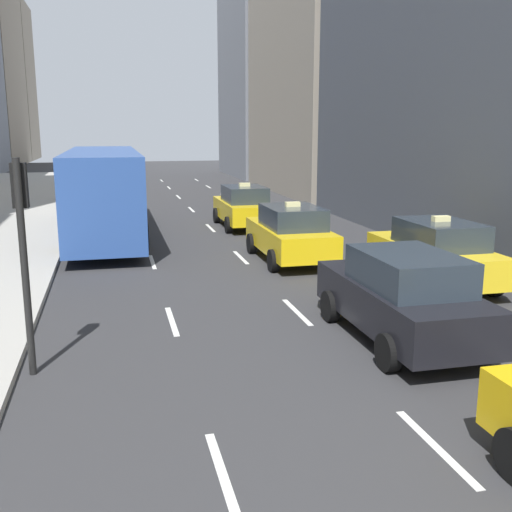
{
  "coord_description": "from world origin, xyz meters",
  "views": [
    {
      "loc": [
        -1.32,
        1.68,
        4.03
      ],
      "look_at": [
        1.79,
        14.54,
        1.22
      ],
      "focal_mm": 42.0,
      "sensor_mm": 36.0,
      "label": 1
    }
  ],
  "objects_px": {
    "taxi_second": "(244,206)",
    "taxi_third": "(435,253)",
    "sedan_silver_behind": "(402,296)",
    "traffic_light_pole": "(23,232)",
    "city_bus": "(104,190)",
    "taxi_lead": "(290,233)"
  },
  "relations": [
    {
      "from": "city_bus",
      "to": "traffic_light_pole",
      "type": "xyz_separation_m",
      "value": [
        -1.14,
        -13.17,
        0.62
      ]
    },
    {
      "from": "taxi_third",
      "to": "city_bus",
      "type": "xyz_separation_m",
      "value": [
        -8.41,
        9.55,
        0.91
      ]
    },
    {
      "from": "sedan_silver_behind",
      "to": "traffic_light_pole",
      "type": "distance_m",
      "value": 6.92
    },
    {
      "from": "taxi_second",
      "to": "taxi_third",
      "type": "bearing_deg",
      "value": -75.05
    },
    {
      "from": "taxi_lead",
      "to": "city_bus",
      "type": "xyz_separation_m",
      "value": [
        -5.61,
        5.81,
        0.91
      ]
    },
    {
      "from": "taxi_second",
      "to": "city_bus",
      "type": "relative_size",
      "value": 0.38
    },
    {
      "from": "sedan_silver_behind",
      "to": "city_bus",
      "type": "distance_m",
      "value": 14.38
    },
    {
      "from": "taxi_second",
      "to": "sedan_silver_behind",
      "type": "relative_size",
      "value": 0.98
    },
    {
      "from": "taxi_third",
      "to": "sedan_silver_behind",
      "type": "xyz_separation_m",
      "value": [
        -2.8,
        -3.66,
        0.02
      ]
    },
    {
      "from": "taxi_second",
      "to": "traffic_light_pole",
      "type": "xyz_separation_m",
      "value": [
        -6.75,
        -14.11,
        1.53
      ]
    },
    {
      "from": "taxi_second",
      "to": "city_bus",
      "type": "xyz_separation_m",
      "value": [
        -5.61,
        -0.94,
        0.91
      ]
    },
    {
      "from": "taxi_second",
      "to": "sedan_silver_behind",
      "type": "xyz_separation_m",
      "value": [
        0.0,
        -14.15,
        0.02
      ]
    },
    {
      "from": "sedan_silver_behind",
      "to": "taxi_third",
      "type": "bearing_deg",
      "value": 52.56
    },
    {
      "from": "taxi_second",
      "to": "traffic_light_pole",
      "type": "relative_size",
      "value": 1.22
    },
    {
      "from": "sedan_silver_behind",
      "to": "city_bus",
      "type": "xyz_separation_m",
      "value": [
        -5.61,
        13.21,
        0.89
      ]
    },
    {
      "from": "taxi_lead",
      "to": "traffic_light_pole",
      "type": "distance_m",
      "value": 10.1
    },
    {
      "from": "taxi_second",
      "to": "taxi_third",
      "type": "relative_size",
      "value": 1.0
    },
    {
      "from": "taxi_second",
      "to": "traffic_light_pole",
      "type": "height_order",
      "value": "traffic_light_pole"
    },
    {
      "from": "taxi_lead",
      "to": "taxi_third",
      "type": "height_order",
      "value": "same"
    },
    {
      "from": "taxi_third",
      "to": "sedan_silver_behind",
      "type": "height_order",
      "value": "taxi_third"
    },
    {
      "from": "city_bus",
      "to": "sedan_silver_behind",
      "type": "bearing_deg",
      "value": -66.98
    },
    {
      "from": "taxi_second",
      "to": "taxi_third",
      "type": "height_order",
      "value": "same"
    }
  ]
}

